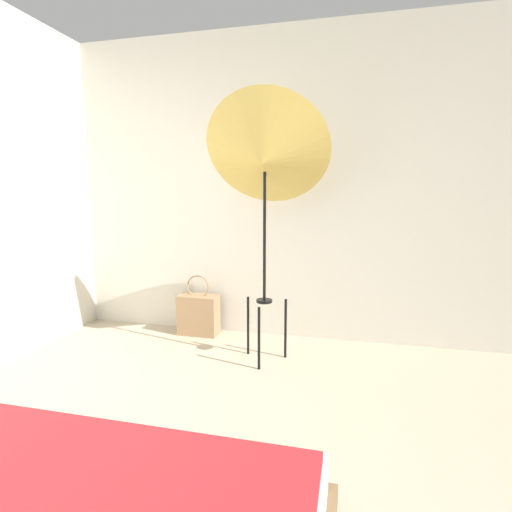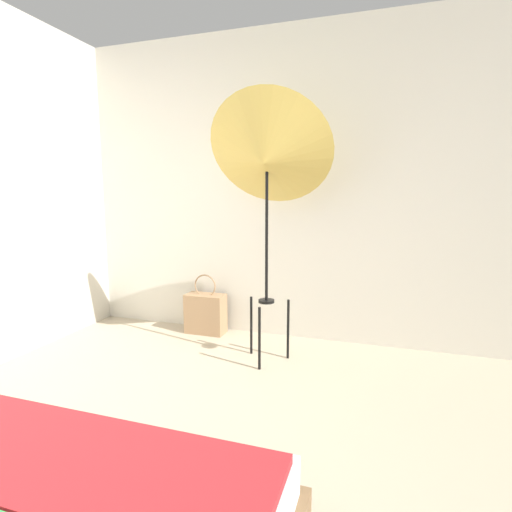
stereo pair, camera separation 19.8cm
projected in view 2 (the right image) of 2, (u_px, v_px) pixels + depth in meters
The scene contains 3 objects.
wall_back at pixel (233, 188), 3.53m from camera, with size 8.00×0.05×2.60m.
photo_umbrella at pixel (267, 157), 2.80m from camera, with size 0.91×0.69×1.95m.
tote_bag at pixel (206, 313), 3.60m from camera, with size 0.35×0.18×0.54m.
Camera 2 is at (1.30, -0.91, 1.24)m, focal length 28.00 mm.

